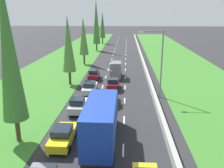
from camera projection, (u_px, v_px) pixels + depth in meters
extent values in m
plane|color=#28282B|center=(119.00, 57.00, 63.68)|extent=(300.00, 300.00, 0.00)
cube|color=#387528|center=(72.00, 56.00, 64.40)|extent=(14.00, 140.00, 0.04)
cube|color=#387528|center=(175.00, 57.00, 62.86)|extent=(14.00, 140.00, 0.04)
cube|color=#9E9B93|center=(141.00, 55.00, 63.24)|extent=(0.44, 120.00, 0.85)
cube|color=white|center=(82.00, 149.00, 20.69)|extent=(0.14, 2.00, 0.01)
cube|color=white|center=(92.00, 119.00, 26.44)|extent=(0.14, 2.00, 0.01)
cube|color=white|center=(98.00, 100.00, 32.18)|extent=(0.14, 2.00, 0.01)
cube|color=white|center=(103.00, 87.00, 37.93)|extent=(0.14, 2.00, 0.01)
cube|color=white|center=(106.00, 77.00, 43.67)|extent=(0.14, 2.00, 0.01)
cube|color=white|center=(108.00, 70.00, 49.42)|extent=(0.14, 2.00, 0.01)
cube|color=white|center=(110.00, 64.00, 55.16)|extent=(0.14, 2.00, 0.01)
cube|color=white|center=(112.00, 59.00, 60.91)|extent=(0.14, 2.00, 0.01)
cube|color=white|center=(113.00, 55.00, 66.65)|extent=(0.14, 2.00, 0.01)
cube|color=white|center=(114.00, 51.00, 72.40)|extent=(0.14, 2.00, 0.01)
cube|color=white|center=(115.00, 49.00, 78.14)|extent=(0.14, 2.00, 0.01)
cube|color=white|center=(116.00, 46.00, 83.89)|extent=(0.14, 2.00, 0.01)
cube|color=white|center=(117.00, 44.00, 89.63)|extent=(0.14, 2.00, 0.01)
cube|color=white|center=(117.00, 42.00, 95.38)|extent=(0.14, 2.00, 0.01)
cube|color=white|center=(118.00, 40.00, 101.12)|extent=(0.14, 2.00, 0.01)
cube|color=white|center=(118.00, 39.00, 106.87)|extent=(0.14, 2.00, 0.01)
cube|color=white|center=(119.00, 38.00, 112.62)|extent=(0.14, 2.00, 0.01)
cube|color=white|center=(119.00, 36.00, 118.36)|extent=(0.14, 2.00, 0.01)
cube|color=white|center=(123.00, 150.00, 20.49)|extent=(0.14, 2.00, 0.01)
cube|color=white|center=(124.00, 120.00, 26.24)|extent=(0.14, 2.00, 0.01)
cube|color=white|center=(125.00, 101.00, 31.98)|extent=(0.14, 2.00, 0.01)
cube|color=white|center=(125.00, 87.00, 37.73)|extent=(0.14, 2.00, 0.01)
cube|color=white|center=(125.00, 77.00, 43.47)|extent=(0.14, 2.00, 0.01)
cube|color=white|center=(125.00, 70.00, 49.22)|extent=(0.14, 2.00, 0.01)
cube|color=white|center=(126.00, 64.00, 54.96)|extent=(0.14, 2.00, 0.01)
cube|color=white|center=(126.00, 59.00, 60.71)|extent=(0.14, 2.00, 0.01)
cube|color=white|center=(126.00, 55.00, 66.45)|extent=(0.14, 2.00, 0.01)
cube|color=white|center=(126.00, 52.00, 72.20)|extent=(0.14, 2.00, 0.01)
cube|color=white|center=(126.00, 49.00, 77.94)|extent=(0.14, 2.00, 0.01)
cube|color=white|center=(126.00, 46.00, 83.69)|extent=(0.14, 2.00, 0.01)
cube|color=white|center=(126.00, 44.00, 89.44)|extent=(0.14, 2.00, 0.01)
cube|color=white|center=(126.00, 42.00, 95.18)|extent=(0.14, 2.00, 0.01)
cube|color=white|center=(126.00, 40.00, 100.93)|extent=(0.14, 2.00, 0.01)
cube|color=white|center=(126.00, 39.00, 106.67)|extent=(0.14, 2.00, 0.01)
cube|color=white|center=(126.00, 38.00, 112.42)|extent=(0.14, 2.00, 0.01)
cube|color=white|center=(126.00, 36.00, 118.16)|extent=(0.14, 2.00, 0.01)
cube|color=yellow|center=(63.00, 137.00, 21.31)|extent=(1.76, 4.50, 0.72)
cube|color=#19232D|center=(62.00, 131.00, 20.98)|extent=(1.56, 1.90, 0.60)
cylinder|color=black|center=(59.00, 133.00, 22.80)|extent=(0.22, 0.64, 0.64)
cylinder|color=black|center=(75.00, 133.00, 22.70)|extent=(0.22, 0.64, 0.64)
cylinder|color=black|center=(49.00, 149.00, 20.12)|extent=(0.22, 0.64, 0.64)
cylinder|color=black|center=(68.00, 149.00, 20.03)|extent=(0.22, 0.64, 0.64)
cube|color=black|center=(102.00, 136.00, 21.52)|extent=(2.20, 9.40, 0.56)
cube|color=black|center=(106.00, 105.00, 24.54)|extent=(2.40, 2.20, 2.50)
cube|color=#19389E|center=(101.00, 122.00, 19.93)|extent=(2.44, 7.20, 3.30)
cylinder|color=black|center=(95.00, 123.00, 24.83)|extent=(0.22, 0.64, 0.64)
cylinder|color=black|center=(116.00, 123.00, 24.70)|extent=(0.22, 0.64, 0.64)
cylinder|color=black|center=(86.00, 152.00, 19.58)|extent=(0.22, 0.64, 0.64)
cylinder|color=black|center=(114.00, 153.00, 19.45)|extent=(0.22, 0.64, 0.64)
cylinder|color=black|center=(84.00, 160.00, 18.55)|extent=(0.22, 0.64, 0.64)
cylinder|color=black|center=(113.00, 161.00, 18.42)|extent=(0.22, 0.64, 0.64)
cube|color=silver|center=(78.00, 106.00, 28.29)|extent=(1.68, 3.90, 0.76)
cube|color=#19232D|center=(77.00, 101.00, 27.80)|extent=(1.52, 1.60, 0.64)
cylinder|color=black|center=(74.00, 105.00, 29.60)|extent=(0.22, 0.64, 0.64)
cylinder|color=black|center=(86.00, 105.00, 29.51)|extent=(0.22, 0.64, 0.64)
cylinder|color=black|center=(69.00, 113.00, 27.28)|extent=(0.22, 0.64, 0.64)
cylinder|color=black|center=(83.00, 113.00, 27.19)|extent=(0.22, 0.64, 0.64)
cube|color=silver|center=(90.00, 88.00, 34.93)|extent=(1.76, 4.50, 0.72)
cube|color=#19232D|center=(90.00, 84.00, 34.60)|extent=(1.56, 1.90, 0.60)
cylinder|color=black|center=(86.00, 88.00, 36.41)|extent=(0.22, 0.64, 0.64)
cylinder|color=black|center=(97.00, 88.00, 36.32)|extent=(0.22, 0.64, 0.64)
cylinder|color=black|center=(83.00, 94.00, 33.74)|extent=(0.22, 0.64, 0.64)
cylinder|color=black|center=(94.00, 94.00, 33.65)|extent=(0.22, 0.64, 0.64)
cube|color=#1E47B7|center=(110.00, 98.00, 30.91)|extent=(1.68, 3.90, 0.76)
cube|color=#19232D|center=(109.00, 94.00, 30.43)|extent=(1.52, 1.60, 0.64)
cylinder|color=black|center=(104.00, 97.00, 32.22)|extent=(0.22, 0.64, 0.64)
cylinder|color=black|center=(116.00, 98.00, 32.14)|extent=(0.22, 0.64, 0.64)
cylinder|color=black|center=(103.00, 104.00, 29.91)|extent=(0.22, 0.64, 0.64)
cylinder|color=black|center=(115.00, 104.00, 29.82)|extent=(0.22, 0.64, 0.64)
cube|color=maroon|center=(94.00, 75.00, 42.07)|extent=(1.68, 3.90, 0.76)
cube|color=#19232D|center=(94.00, 72.00, 41.59)|extent=(1.52, 1.60, 0.64)
cylinder|color=black|center=(91.00, 76.00, 43.38)|extent=(0.22, 0.64, 0.64)
cylinder|color=black|center=(99.00, 76.00, 43.29)|extent=(0.22, 0.64, 0.64)
cylinder|color=black|center=(89.00, 79.00, 41.07)|extent=(0.22, 0.64, 0.64)
cylinder|color=black|center=(97.00, 79.00, 40.98)|extent=(0.22, 0.64, 0.64)
cube|color=maroon|center=(113.00, 85.00, 36.70)|extent=(1.68, 3.90, 0.76)
cube|color=#19232D|center=(113.00, 81.00, 36.21)|extent=(1.52, 1.60, 0.64)
cylinder|color=black|center=(109.00, 85.00, 38.01)|extent=(0.22, 0.64, 0.64)
cylinder|color=black|center=(118.00, 85.00, 37.92)|extent=(0.22, 0.64, 0.64)
cylinder|color=black|center=(107.00, 89.00, 35.69)|extent=(0.22, 0.64, 0.64)
cylinder|color=black|center=(118.00, 89.00, 35.61)|extent=(0.22, 0.64, 0.64)
cube|color=slate|center=(116.00, 72.00, 43.18)|extent=(1.90, 4.90, 1.40)
cube|color=slate|center=(116.00, 65.00, 42.54)|extent=(1.80, 3.10, 1.10)
cylinder|color=black|center=(112.00, 74.00, 44.88)|extent=(0.22, 0.64, 0.64)
cylinder|color=black|center=(121.00, 74.00, 44.78)|extent=(0.22, 0.64, 0.64)
cylinder|color=black|center=(111.00, 78.00, 41.97)|extent=(0.22, 0.64, 0.64)
cylinder|color=black|center=(121.00, 78.00, 41.87)|extent=(0.22, 0.64, 0.64)
cylinder|color=#4C3823|center=(18.00, 130.00, 21.71)|extent=(0.41, 0.41, 2.20)
cone|color=#3D752D|center=(8.00, 49.00, 19.68)|extent=(2.16, 2.16, 12.20)
cylinder|color=#4C3823|center=(70.00, 78.00, 38.91)|extent=(0.40, 0.40, 2.20)
cone|color=#4C7F38|center=(68.00, 44.00, 37.37)|extent=(2.07, 2.07, 8.65)
cylinder|color=#4C3823|center=(84.00, 59.00, 54.24)|extent=(0.39, 0.39, 2.20)
cone|color=#4C7F38|center=(83.00, 36.00, 52.79)|extent=(2.06, 2.06, 8.11)
cylinder|color=#4C3823|center=(97.00, 47.00, 73.30)|extent=(0.41, 0.41, 2.20)
cone|color=#3D752D|center=(96.00, 22.00, 71.19)|extent=(2.17, 2.17, 12.80)
cylinder|color=#4C3823|center=(103.00, 41.00, 90.42)|extent=(0.40, 0.40, 2.20)
cone|color=#3D752D|center=(102.00, 25.00, 88.78)|extent=(2.09, 2.09, 9.38)
cylinder|color=gray|center=(162.00, 65.00, 32.12)|extent=(0.20, 0.20, 9.00)
cylinder|color=gray|center=(152.00, 31.00, 30.97)|extent=(2.80, 0.12, 0.12)
cube|color=silver|center=(141.00, 32.00, 31.08)|extent=(0.60, 0.28, 0.20)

